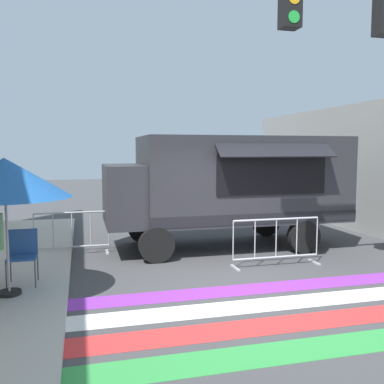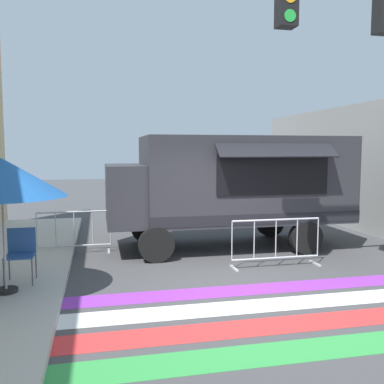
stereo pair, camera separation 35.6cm
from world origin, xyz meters
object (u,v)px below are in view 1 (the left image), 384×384
object	(u,v)px
food_truck	(224,182)
barricade_front	(276,242)
patio_umbrella	(5,178)
barricade_side	(72,234)
folding_chair	(23,251)

from	to	relation	value
food_truck	barricade_front	xyz separation A→B (m)	(0.49, -1.93, -1.14)
patio_umbrella	barricade_front	world-z (taller)	patio_umbrella
food_truck	barricade_side	world-z (taller)	food_truck
patio_umbrella	folding_chair	bearing A→B (deg)	75.88
patio_umbrella	barricade_side	distance (m)	3.48
food_truck	folding_chair	bearing A→B (deg)	-152.42
food_truck	patio_umbrella	distance (m)	5.40
patio_umbrella	barricade_front	size ratio (longest dim) A/B	1.12
patio_umbrella	barricade_front	distance (m)	5.35
barricade_side	patio_umbrella	bearing A→B (deg)	-106.83
folding_chair	barricade_side	bearing A→B (deg)	56.07
barricade_front	barricade_side	size ratio (longest dim) A/B	1.14
food_truck	barricade_front	distance (m)	2.30
food_truck	barricade_side	size ratio (longest dim) A/B	3.45
food_truck	folding_chair	xyz separation A→B (m)	(-4.42, -2.31, -0.95)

